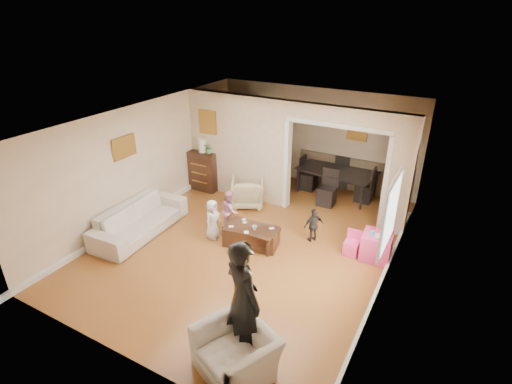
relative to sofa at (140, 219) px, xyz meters
The scene contains 27 objects.
floor 2.44m from the sofa, 21.01° to the left, with size 7.00×7.00×0.00m, color #A8652B.
partition_left 2.97m from the sofa, 71.65° to the left, with size 2.75×0.18×2.60m, color beige.
partition_right 5.52m from the sofa, 29.40° to the left, with size 0.55×0.18×2.60m, color beige.
partition_header 4.77m from the sofa, 38.45° to the left, with size 2.22×0.18×0.35m, color beige.
window_pane 5.16m from the sofa, ahead, with size 0.03×0.95×1.10m, color white.
framed_art_partition 2.98m from the sofa, 88.66° to the left, with size 0.45×0.03×0.55m, color brown.
framed_art_sofa_wall 1.56m from the sofa, 149.24° to the left, with size 0.03×0.55×0.40m, color brown.
framed_art_alcove 5.63m from the sofa, 52.05° to the left, with size 0.45×0.03×0.55m, color brown.
sofa is the anchor object (origin of this frame).
armchair_back 2.63m from the sofa, 58.83° to the left, with size 0.74×0.76×0.69m, color tan.
armchair_front 4.22m from the sofa, 29.25° to the right, with size 1.01×0.88×0.66m, color beige.
dresser 2.54m from the sofa, 92.63° to the left, with size 0.77×0.43×1.05m, color #341A0F.
table_lamp 2.69m from the sofa, 92.63° to the left, with size 0.22×0.22×0.36m, color #FEF7CF.
potted_plant 2.68m from the sofa, 88.10° to the left, with size 0.26×0.22×0.29m, color #3B7534.
coffee_table 2.45m from the sofa, 17.59° to the left, with size 1.08×0.54×0.41m, color #3A2112.
coffee_cup 2.53m from the sofa, 15.83° to the left, with size 0.10×0.10×0.09m, color beige.
play_table 4.92m from the sofa, 17.72° to the left, with size 0.55×0.55×0.53m, color #EA3D8A.
cereal_box 5.08m from the sofa, 18.39° to the left, with size 0.20×0.07×0.30m, color yellow.
cyan_cup 4.81m from the sofa, 17.52° to the left, with size 0.08×0.08×0.08m, color #2ABED3.
toy_block 4.85m from the sofa, 19.51° to the left, with size 0.08×0.06×0.05m, color red.
play_bowl 4.94m from the sofa, 16.22° to the left, with size 0.20×0.20×0.05m, color white.
dining_table 4.93m from the sofa, 51.62° to the left, with size 1.94×1.08×0.68m, color black.
adult_person 4.03m from the sofa, 25.56° to the right, with size 0.67×0.44×1.84m, color black.
child_kneel_a 1.60m from the sofa, 21.68° to the left, with size 0.43×0.28×0.87m, color silver.
child_kneel_b 1.94m from the sofa, 32.46° to the left, with size 0.46×0.36×0.94m, color #D28395.
child_toddler 3.70m from the sofa, 23.76° to the left, with size 0.44×0.18×0.74m, color black.
craft_papers 2.37m from the sofa, 18.22° to the left, with size 0.88×0.55×0.00m.
Camera 1 is at (3.51, -6.15, 4.50)m, focal length 27.76 mm.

